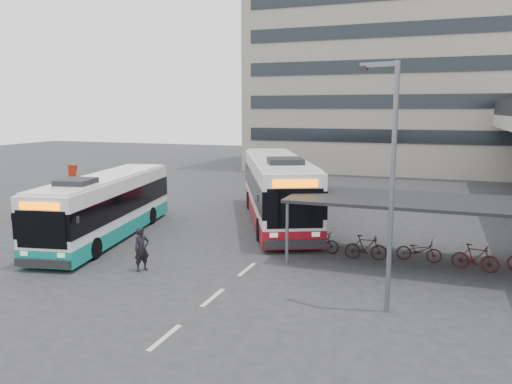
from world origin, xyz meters
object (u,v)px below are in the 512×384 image
(bus_teal, at_px, (106,207))
(lamp_post, at_px, (390,173))
(bus_main, at_px, (277,189))
(pedestrian, at_px, (142,249))

(bus_teal, relative_size, lamp_post, 1.49)
(bus_teal, bearing_deg, bus_main, 31.71)
(bus_main, relative_size, bus_teal, 1.16)
(bus_main, height_order, pedestrian, bus_main)
(lamp_post, bearing_deg, bus_teal, 176.71)
(pedestrian, bearing_deg, lamp_post, -65.67)
(bus_teal, distance_m, pedestrian, 5.70)
(bus_teal, height_order, lamp_post, lamp_post)
(bus_main, bearing_deg, bus_teal, -161.56)
(bus_main, distance_m, lamp_post, 12.63)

